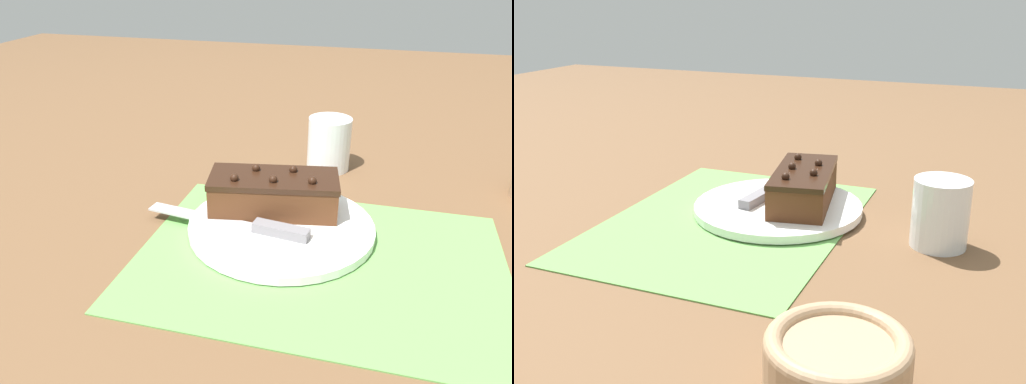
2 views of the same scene
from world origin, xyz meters
TOP-DOWN VIEW (x-y plane):
  - ground_plane at (0.00, 0.00)m, footprint 3.00×3.00m
  - placemat_woven at (0.00, 0.00)m, footprint 0.46×0.34m
  - cake_plate at (0.06, -0.05)m, footprint 0.26×0.26m
  - chocolate_cake at (0.08, -0.09)m, footprint 0.19×0.11m
  - serving_knife at (0.09, -0.03)m, footprint 0.24×0.05m
  - drinking_glass at (0.03, -0.30)m, footprint 0.08×0.08m

SIDE VIEW (x-z plane):
  - ground_plane at x=0.00m, z-range 0.00..0.00m
  - placemat_woven at x=0.00m, z-range 0.00..0.00m
  - cake_plate at x=0.06m, z-range 0.00..0.02m
  - serving_knife at x=0.09m, z-range 0.01..0.03m
  - chocolate_cake at x=0.08m, z-range 0.01..0.07m
  - drinking_glass at x=0.03m, z-range 0.00..0.09m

